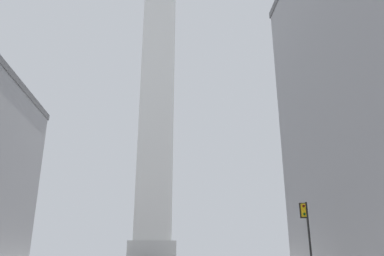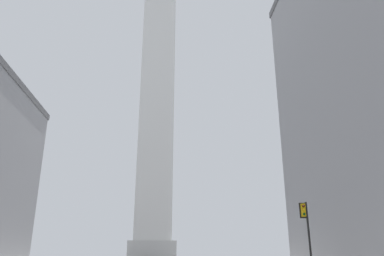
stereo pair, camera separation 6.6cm
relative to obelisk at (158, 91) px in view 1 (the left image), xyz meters
The scene contains 2 objects.
obelisk is the anchor object (origin of this frame).
traffic_light_mid_right 57.71m from the obelisk, 72.10° to the right, with size 0.76×0.52×6.49m.
Camera 1 is at (2.44, -0.94, 1.94)m, focal length 35.00 mm.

